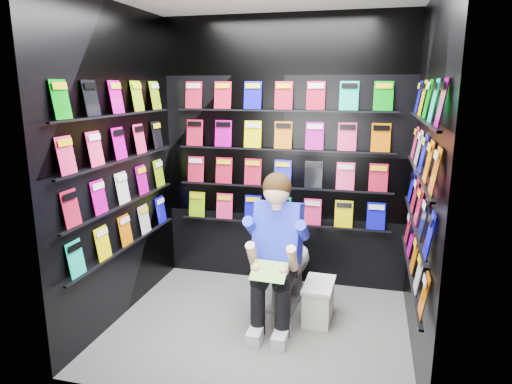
# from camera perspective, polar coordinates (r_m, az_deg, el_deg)

# --- Properties ---
(floor) EXTENTS (2.40, 2.40, 0.00)m
(floor) POSITION_cam_1_polar(r_m,az_deg,el_deg) (3.93, 0.31, -16.59)
(floor) COLOR slate
(floor) RESTS_ON ground
(wall_back) EXTENTS (2.40, 0.04, 2.60)m
(wall_back) POSITION_cam_1_polar(r_m,az_deg,el_deg) (4.44, 3.46, 4.71)
(wall_back) COLOR black
(wall_back) RESTS_ON floor
(wall_front) EXTENTS (2.40, 0.04, 2.60)m
(wall_front) POSITION_cam_1_polar(r_m,az_deg,el_deg) (2.54, -5.12, -1.70)
(wall_front) COLOR black
(wall_front) RESTS_ON floor
(wall_left) EXTENTS (0.04, 2.00, 2.60)m
(wall_left) POSITION_cam_1_polar(r_m,az_deg,el_deg) (3.93, -16.91, 3.09)
(wall_left) COLOR black
(wall_left) RESTS_ON floor
(wall_right) EXTENTS (0.04, 2.00, 2.60)m
(wall_right) POSITION_cam_1_polar(r_m,az_deg,el_deg) (3.40, 20.41, 1.31)
(wall_right) COLOR black
(wall_right) RESTS_ON floor
(comics_back) EXTENTS (2.10, 0.06, 1.37)m
(comics_back) POSITION_cam_1_polar(r_m,az_deg,el_deg) (4.41, 3.39, 4.72)
(comics_back) COLOR red
(comics_back) RESTS_ON wall_back
(comics_left) EXTENTS (0.06, 1.70, 1.37)m
(comics_left) POSITION_cam_1_polar(r_m,az_deg,el_deg) (3.92, -16.54, 3.15)
(comics_left) COLOR red
(comics_left) RESTS_ON wall_left
(comics_right) EXTENTS (0.06, 1.70, 1.37)m
(comics_right) POSITION_cam_1_polar(r_m,az_deg,el_deg) (3.39, 19.91, 1.42)
(comics_right) COLOR red
(comics_right) RESTS_ON wall_right
(toilet) EXTENTS (0.46, 0.77, 0.73)m
(toilet) POSITION_cam_1_polar(r_m,az_deg,el_deg) (4.24, 3.80, -8.79)
(toilet) COLOR silver
(toilet) RESTS_ON floor
(longbox) EXTENTS (0.23, 0.41, 0.30)m
(longbox) POSITION_cam_1_polar(r_m,az_deg,el_deg) (4.02, 7.81, -13.55)
(longbox) COLOR white
(longbox) RESTS_ON floor
(longbox_lid) EXTENTS (0.25, 0.43, 0.03)m
(longbox_lid) POSITION_cam_1_polar(r_m,az_deg,el_deg) (3.95, 7.88, -11.40)
(longbox_lid) COLOR white
(longbox_lid) RESTS_ON longbox
(reader) EXTENTS (0.56, 0.78, 1.39)m
(reader) POSITION_cam_1_polar(r_m,az_deg,el_deg) (3.75, 2.82, -5.24)
(reader) COLOR #1E2AEF
(reader) RESTS_ON toilet
(held_comic) EXTENTS (0.28, 0.18, 0.12)m
(held_comic) POSITION_cam_1_polar(r_m,az_deg,el_deg) (3.50, 1.62, -9.90)
(held_comic) COLOR green
(held_comic) RESTS_ON reader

